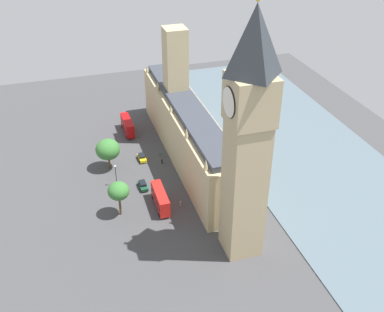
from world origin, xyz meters
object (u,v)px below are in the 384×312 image
(parliament_building, at_px, (186,127))
(pedestrian_far_end, at_px, (160,154))
(double_decker_bus_corner, at_px, (127,125))
(plane_tree_leading, at_px, (108,149))
(plane_tree_near_tower, at_px, (119,191))
(clock_tower, at_px, (248,138))
(street_lamp_opposite_hall, at_px, (116,171))
(car_dark_green_midblock, at_px, (143,185))
(double_decker_bus_under_trees, at_px, (160,198))
(pedestrian_kerbside, at_px, (162,161))
(pedestrian_by_river_gate, at_px, (180,204))
(car_yellow_cab_trailing, at_px, (142,157))

(parliament_building, relative_size, pedestrian_far_end, 42.93)
(double_decker_bus_corner, relative_size, plane_tree_leading, 1.17)
(plane_tree_near_tower, bearing_deg, clock_tower, 140.36)
(pedestrian_far_end, bearing_deg, street_lamp_opposite_hall, 167.91)
(car_dark_green_midblock, bearing_deg, pedestrian_far_end, -121.01)
(double_decker_bus_under_trees, bearing_deg, pedestrian_kerbside, 75.55)
(pedestrian_kerbside, bearing_deg, pedestrian_far_end, -152.47)
(street_lamp_opposite_hall, bearing_deg, pedestrian_far_end, -142.59)
(pedestrian_kerbside, bearing_deg, clock_tower, 44.69)
(double_decker_bus_under_trees, relative_size, street_lamp_opposite_hall, 1.65)
(pedestrian_kerbside, xyz_separation_m, plane_tree_leading, (14.77, -1.98, 5.45))
(double_decker_bus_under_trees, height_order, pedestrian_far_end, double_decker_bus_under_trees)
(pedestrian_by_river_gate, distance_m, pedestrian_kerbside, 20.58)
(pedestrian_far_end, bearing_deg, parliament_building, -64.65)
(plane_tree_leading, bearing_deg, street_lamp_opposite_hall, 93.53)
(clock_tower, distance_m, street_lamp_opposite_hall, 45.64)
(plane_tree_near_tower, distance_m, street_lamp_opposite_hall, 12.63)
(clock_tower, xyz_separation_m, pedestrian_by_river_gate, (8.67, -18.20, -27.49))
(car_dark_green_midblock, relative_size, plane_tree_near_tower, 0.50)
(pedestrian_kerbside, bearing_deg, car_yellow_cab_trailing, -90.96)
(clock_tower, height_order, double_decker_bus_corner, clock_tower)
(car_dark_green_midblock, relative_size, pedestrian_far_end, 2.99)
(double_decker_bus_corner, bearing_deg, clock_tower, -77.33)
(car_yellow_cab_trailing, bearing_deg, plane_tree_leading, 6.84)
(double_decker_bus_under_trees, height_order, pedestrian_kerbside, double_decker_bus_under_trees)
(car_yellow_cab_trailing, bearing_deg, pedestrian_kerbside, 144.48)
(parliament_building, height_order, double_decker_bus_corner, parliament_building)
(parliament_building, height_order, street_lamp_opposite_hall, parliament_building)
(double_decker_bus_corner, xyz_separation_m, pedestrian_kerbside, (-6.08, 20.88, -1.95))
(pedestrian_far_end, bearing_deg, pedestrian_by_river_gate, -141.36)
(pedestrian_by_river_gate, height_order, street_lamp_opposite_hall, street_lamp_opposite_hall)
(parliament_building, distance_m, plane_tree_leading, 22.98)
(pedestrian_by_river_gate, bearing_deg, parliament_building, 107.09)
(pedestrian_far_end, relative_size, pedestrian_kerbside, 1.01)
(parliament_building, height_order, pedestrian_far_end, parliament_building)
(pedestrian_far_end, relative_size, street_lamp_opposite_hall, 0.24)
(pedestrian_kerbside, xyz_separation_m, plane_tree_near_tower, (15.28, 19.29, 6.26))
(double_decker_bus_corner, bearing_deg, car_yellow_cab_trailing, -87.87)
(car_yellow_cab_trailing, bearing_deg, double_decker_bus_under_trees, 88.03)
(parliament_building, bearing_deg, street_lamp_opposite_hall, 22.31)
(plane_tree_leading, height_order, street_lamp_opposite_hall, plane_tree_leading)
(parliament_building, xyz_separation_m, plane_tree_near_tower, (23.26, 21.44, -2.41))
(pedestrian_kerbside, relative_size, plane_tree_leading, 0.17)
(parliament_building, xyz_separation_m, street_lamp_opposite_hall, (22.20, 9.11, -4.91))
(parliament_building, bearing_deg, pedestrian_kerbside, 15.08)
(double_decker_bus_corner, height_order, pedestrian_by_river_gate, double_decker_bus_corner)
(pedestrian_far_end, height_order, street_lamp_opposite_hall, street_lamp_opposite_hall)
(plane_tree_leading, bearing_deg, double_decker_bus_under_trees, 114.04)
(street_lamp_opposite_hall, bearing_deg, pedestrian_kerbside, -153.92)
(parliament_building, relative_size, plane_tree_near_tower, 7.20)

